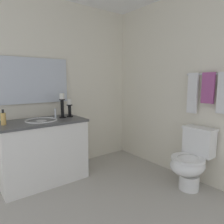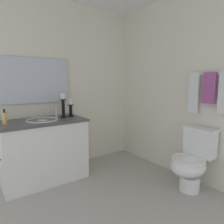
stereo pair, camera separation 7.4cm
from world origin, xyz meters
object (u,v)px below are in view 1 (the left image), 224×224
soap_bottle (3,119)px  towel_bar (210,74)px  candle_holder_short (62,105)px  vanity_cabinet (43,151)px  candle_holder_tall (70,107)px  towel_center (208,88)px  mirror (32,81)px  toilet (191,160)px  towel_near_vanity (193,93)px  sink_basin (42,124)px

soap_bottle → towel_bar: bearing=56.1°
candle_holder_short → vanity_cabinet: bearing=-84.6°
candle_holder_tall → towel_center: size_ratio=0.68×
mirror → toilet: 2.28m
candle_holder_short → toilet: bearing=38.2°
candle_holder_tall → towel_center: (1.39, 1.13, 0.29)m
candle_holder_tall → towel_bar: towel_bar is taller
towel_bar → towel_center: towel_center is taller
soap_bottle → towel_bar: 2.46m
mirror → toilet: mirror is taller
towel_near_vanity → toilet: bearing=-52.8°
towel_center → candle_holder_tall: bearing=-140.9°
vanity_cabinet → toilet: bearing=46.0°
soap_bottle → towel_center: size_ratio=0.49×
mirror → candle_holder_tall: (0.23, 0.42, -0.37)m
candle_holder_short → towel_center: bearing=42.3°
sink_basin → towel_near_vanity: towel_near_vanity is taller
vanity_cabinet → toilet: (1.30, 1.35, -0.04)m
sink_basin → candle_holder_tall: 0.46m
candle_holder_tall → towel_center: 1.81m
candle_holder_short → toilet: (1.33, 1.04, -0.62)m
sink_basin → soap_bottle: bearing=-90.2°
mirror → towel_center: (1.62, 1.55, -0.09)m
candle_holder_tall → soap_bottle: size_ratio=1.40×
mirror → towel_bar: (1.62, 1.57, 0.08)m
candle_holder_short → towel_near_vanity: bearing=46.8°
towel_bar → towel_center: (0.00, -0.02, -0.16)m
mirror → toilet: (1.58, 1.35, -0.95)m
mirror → candle_holder_short: mirror is taller
mirror → soap_bottle: bearing=-57.3°
mirror → candle_holder_tall: bearing=61.0°
candle_holder_tall → toilet: bearing=34.5°
vanity_cabinet → candle_holder_short: 0.66m
toilet → towel_bar: 1.05m
toilet → candle_holder_short: bearing=-141.8°
sink_basin → candle_holder_tall: bearing=96.3°
soap_bottle → towel_bar: towel_bar is taller
towel_near_vanity → towel_bar: bearing=5.2°
towel_near_vanity → sink_basin: bearing=-126.4°
candle_holder_tall → candle_holder_short: bearing=-81.2°
sink_basin → towel_center: (1.34, 1.55, 0.46)m
vanity_cabinet → candle_holder_tall: size_ratio=4.30×
soap_bottle → towel_near_vanity: (1.14, 1.98, 0.27)m
toilet → towel_bar: bearing=79.0°
candle_holder_short → towel_center: (1.37, 1.25, 0.24)m
towel_bar → towel_center: bearing=-90.0°
soap_bottle → towel_near_vanity: 2.31m
sink_basin → towel_center: towel_center is taller
mirror → soap_bottle: (0.28, -0.43, -0.43)m
candle_holder_short → toilet: candle_holder_short is taller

